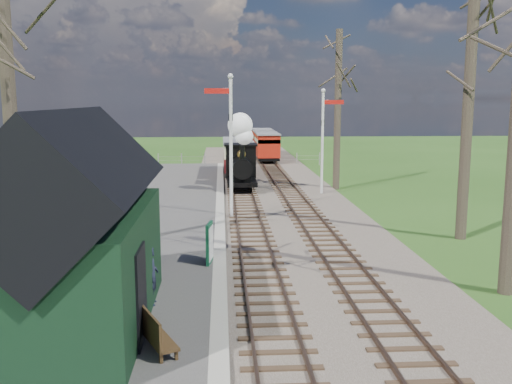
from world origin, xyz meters
TOP-DOWN VIEW (x-y plane):
  - distant_hills at (1.40, 64.38)m, footprint 114.40×48.00m
  - ballast_bed at (1.30, 22.00)m, footprint 8.00×60.00m
  - track_near at (0.00, 22.00)m, footprint 1.60×60.00m
  - track_far at (2.60, 22.00)m, footprint 1.60×60.00m
  - platform at (-3.50, 14.00)m, footprint 5.00×44.00m
  - coping_strip at (-1.20, 14.00)m, footprint 0.40×44.00m
  - station_shed at (-4.30, 4.00)m, footprint 3.25×6.30m
  - semaphore_near at (-0.77, 16.00)m, footprint 1.22×0.24m
  - semaphore_far at (4.37, 22.00)m, footprint 1.22×0.24m
  - bare_trees at (1.33, 10.10)m, footprint 15.51×22.39m
  - fence_line at (0.30, 36.00)m, footprint 12.60×0.08m
  - locomotive at (-0.01, 23.47)m, footprint 1.70×3.97m
  - coach at (0.00, 29.53)m, footprint 1.98×6.80m
  - red_carriage_a at (2.60, 37.93)m, footprint 1.85×4.59m
  - red_carriage_b at (2.60, 43.43)m, footprint 1.85×4.59m
  - sign_board at (-1.50, 8.69)m, footprint 0.22×0.85m
  - bench at (-2.50, 2.58)m, footprint 0.96×1.47m
  - person at (-2.85, 5.22)m, footprint 0.38×0.55m

SIDE VIEW (x-z plane):
  - distant_hills at x=1.40m, z-range -27.22..-5.20m
  - ballast_bed at x=1.30m, z-range 0.00..0.10m
  - track_near at x=0.00m, z-range 0.02..0.17m
  - track_far at x=2.60m, z-range 0.02..0.17m
  - platform at x=-3.50m, z-range 0.00..0.20m
  - coping_strip at x=-1.20m, z-range 0.00..0.21m
  - fence_line at x=0.30m, z-range 0.05..1.05m
  - bench at x=-2.50m, z-range 0.17..0.99m
  - sign_board at x=-1.50m, z-range 0.20..1.45m
  - person at x=-2.85m, z-range 0.20..1.65m
  - red_carriage_a at x=2.60m, z-range 0.39..2.34m
  - red_carriage_b at x=2.60m, z-range 0.39..2.34m
  - coach at x=0.00m, z-range 0.40..2.49m
  - locomotive at x=-0.01m, z-range -0.15..4.10m
  - station_shed at x=-4.30m, z-range -0.12..4.66m
  - semaphore_far at x=4.37m, z-range 0.49..6.21m
  - semaphore_near at x=-0.77m, z-range 0.51..6.73m
  - bare_trees at x=1.33m, z-range -0.79..11.21m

